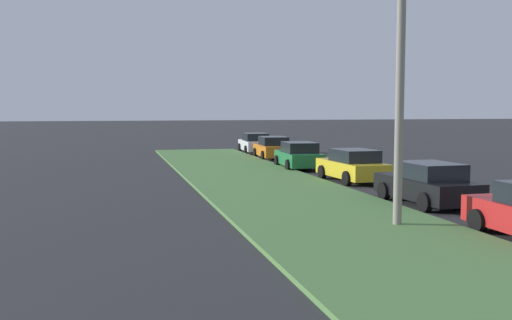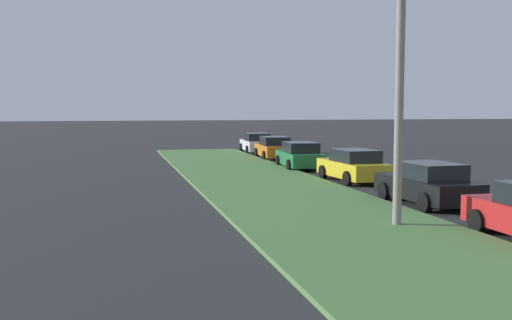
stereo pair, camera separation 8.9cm
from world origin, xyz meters
TOP-DOWN VIEW (x-y plane):
  - grass_median at (10.00, 6.42)m, footprint 60.00×6.00m
  - parked_car_black at (12.64, 2.15)m, footprint 4.38×2.17m
  - parked_car_yellow at (19.26, 2.09)m, footprint 4.39×2.19m
  - parked_car_green at (25.24, 2.74)m, footprint 4.39×2.21m
  - parked_car_orange at (31.59, 2.46)m, footprint 4.39×2.19m
  - parked_car_white at (36.94, 2.35)m, footprint 4.38×2.17m
  - streetlight at (9.11, 4.70)m, footprint 0.73×2.86m

SIDE VIEW (x-z plane):
  - grass_median at x=10.00m, z-range 0.00..0.12m
  - parked_car_black at x=12.64m, z-range -0.02..1.45m
  - parked_car_yellow at x=19.26m, z-range -0.02..1.45m
  - parked_car_green at x=25.24m, z-range -0.02..1.45m
  - parked_car_orange at x=31.59m, z-range -0.02..1.45m
  - parked_car_white at x=36.94m, z-range -0.02..1.45m
  - streetlight at x=9.11m, z-range 0.64..8.14m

